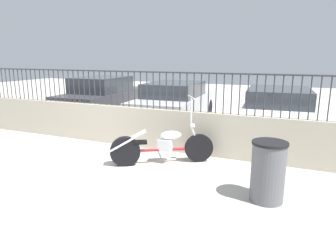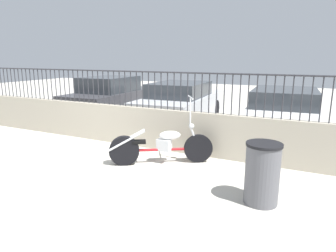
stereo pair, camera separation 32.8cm
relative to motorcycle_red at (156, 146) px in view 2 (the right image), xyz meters
name	(u,v)px [view 2 (the right image)]	position (x,y,z in m)	size (l,w,h in m)	color
ground_plane	(64,179)	(-1.12, -1.44, -0.37)	(40.00, 40.00, 0.00)	#B7B2A5
low_wall	(135,126)	(-1.12, 0.95, 0.11)	(10.23, 0.18, 0.97)	#B2A893
fence_railing	(134,84)	(-1.12, 0.95, 1.16)	(10.23, 0.04, 0.87)	#2D2D33
motorcycle_red	(156,146)	(0.00, 0.00, 0.00)	(1.90, 1.25, 1.39)	black
trash_bin	(262,173)	(2.22, -0.80, 0.10)	(0.53, 0.53, 0.94)	#56565B
car_dark_grey	(112,96)	(-4.10, 4.06, 0.34)	(1.91, 4.35, 1.44)	black
car_silver	(181,103)	(-1.09, 3.74, 0.32)	(1.96, 4.49, 1.36)	black
car_white	(284,111)	(2.06, 3.73, 0.29)	(2.13, 4.58, 1.30)	black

